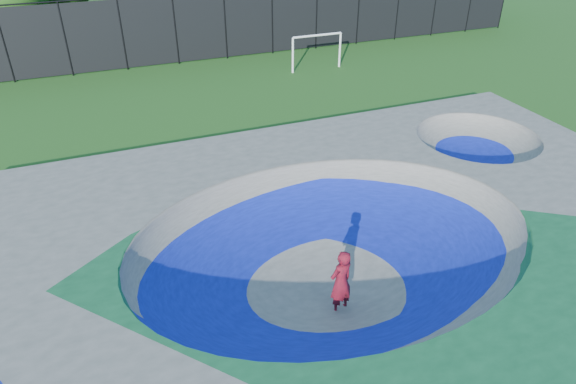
% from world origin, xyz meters
% --- Properties ---
extents(ground, '(120.00, 120.00, 0.00)m').
position_xyz_m(ground, '(0.00, 0.00, 0.00)').
color(ground, '#1F5016').
rests_on(ground, ground).
extents(skate_deck, '(22.00, 14.00, 1.50)m').
position_xyz_m(skate_deck, '(0.00, 0.00, 0.75)').
color(skate_deck, gray).
rests_on(skate_deck, ground).
extents(skater, '(0.77, 0.61, 1.85)m').
position_xyz_m(skater, '(-0.38, -1.19, 0.92)').
color(skater, red).
rests_on(skater, ground).
extents(skateboard, '(0.81, 0.48, 0.05)m').
position_xyz_m(skateboard, '(-0.38, -1.19, 0.03)').
color(skateboard, black).
rests_on(skateboard, ground).
extents(soccer_goal, '(3.08, 0.12, 2.03)m').
position_xyz_m(soccer_goal, '(7.19, 16.91, 1.41)').
color(soccer_goal, white).
rests_on(soccer_goal, ground).
extents(fence, '(48.09, 0.09, 4.04)m').
position_xyz_m(fence, '(0.00, 21.00, 2.10)').
color(fence, black).
rests_on(fence, ground).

